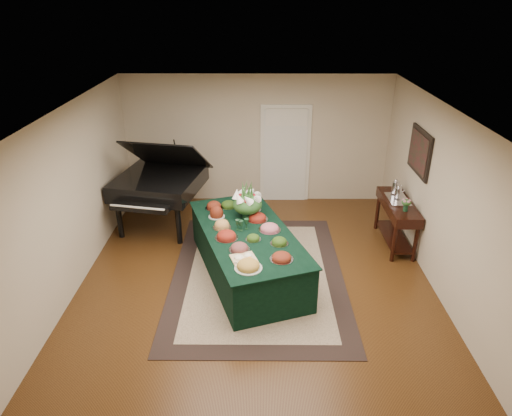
{
  "coord_description": "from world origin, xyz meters",
  "views": [
    {
      "loc": [
        0.04,
        -6.24,
        4.16
      ],
      "look_at": [
        0.0,
        0.3,
        1.05
      ],
      "focal_mm": 32.0,
      "sensor_mm": 36.0,
      "label": 1
    }
  ],
  "objects_px": {
    "buffet_table": "(247,252)",
    "floral_centerpiece": "(247,201)",
    "mahogany_sideboard": "(398,211)",
    "grand_piano": "(160,182)"
  },
  "relations": [
    {
      "from": "buffet_table",
      "to": "mahogany_sideboard",
      "type": "xyz_separation_m",
      "value": [
        2.64,
        0.96,
        0.26
      ]
    },
    {
      "from": "buffet_table",
      "to": "grand_piano",
      "type": "bearing_deg",
      "value": 135.34
    },
    {
      "from": "mahogany_sideboard",
      "to": "buffet_table",
      "type": "bearing_deg",
      "value": -159.93
    },
    {
      "from": "buffet_table",
      "to": "floral_centerpiece",
      "type": "bearing_deg",
      "value": 90.39
    },
    {
      "from": "buffet_table",
      "to": "floral_centerpiece",
      "type": "height_order",
      "value": "floral_centerpiece"
    },
    {
      "from": "floral_centerpiece",
      "to": "mahogany_sideboard",
      "type": "relative_size",
      "value": 0.36
    },
    {
      "from": "buffet_table",
      "to": "mahogany_sideboard",
      "type": "bearing_deg",
      "value": 20.07
    },
    {
      "from": "floral_centerpiece",
      "to": "mahogany_sideboard",
      "type": "distance_m",
      "value": 2.71
    },
    {
      "from": "buffet_table",
      "to": "floral_centerpiece",
      "type": "xyz_separation_m",
      "value": [
        -0.0,
        0.49,
        0.68
      ]
    },
    {
      "from": "mahogany_sideboard",
      "to": "floral_centerpiece",
      "type": "bearing_deg",
      "value": -169.89
    }
  ]
}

